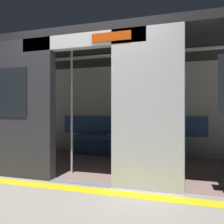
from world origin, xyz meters
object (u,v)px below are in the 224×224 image
at_px(train_car, 108,86).
at_px(handbag, 145,132).
at_px(grab_pole_door, 72,110).
at_px(grab_pole_far, 120,110).
at_px(bench_seat, 127,141).
at_px(book, 110,135).
at_px(person_seated, 126,126).

distance_m(train_car, handbag, 1.56).
xyz_separation_m(train_car, grab_pole_door, (0.36, 0.79, -0.45)).
bearing_deg(grab_pole_far, grab_pole_door, 3.44).
bearing_deg(bench_seat, handbag, -175.37).
bearing_deg(grab_pole_door, book, -90.02).
relative_size(train_car, handbag, 24.62).
bearing_deg(grab_pole_far, train_car, -57.07).
relative_size(train_car, book, 29.09).
bearing_deg(person_seated, grab_pole_door, 77.64).
bearing_deg(grab_pole_far, book, -66.09).
bearing_deg(person_seated, train_car, 87.54).
xyz_separation_m(handbag, grab_pole_door, (0.84, 1.93, 0.51)).
xyz_separation_m(handbag, book, (0.84, -0.01, -0.07)).
distance_m(bench_seat, grab_pole_far, 2.02).
height_order(handbag, grab_pole_far, grab_pole_far).
height_order(person_seated, grab_pole_far, grab_pole_far).
bearing_deg(grab_pole_far, person_seated, -76.38).
bearing_deg(handbag, person_seated, 11.07).
height_order(train_car, book, train_car).
bearing_deg(handbag, grab_pole_door, 66.36).
xyz_separation_m(train_car, bench_seat, (-0.06, -1.10, -1.15)).
relative_size(handbag, grab_pole_far, 0.12).
height_order(train_car, person_seated, train_car).
relative_size(bench_seat, book, 11.55).
bearing_deg(handbag, bench_seat, 4.63).
xyz_separation_m(train_car, person_seated, (-0.05, -1.05, -0.82)).
xyz_separation_m(train_car, book, (0.36, -1.15, -1.03)).
xyz_separation_m(book, grab_pole_far, (-0.84, 1.89, 0.58)).
bearing_deg(book, person_seated, 157.20).
bearing_deg(train_car, person_seated, -92.46).
bearing_deg(grab_pole_door, grab_pole_far, -176.56).
relative_size(train_car, grab_pole_far, 3.02).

